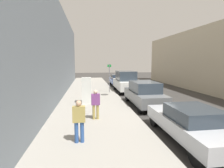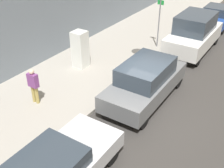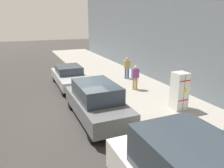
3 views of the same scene
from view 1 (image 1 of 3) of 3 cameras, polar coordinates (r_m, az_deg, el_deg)
The scene contains 12 objects.
ground_plane at distance 12.15m, azimuth 12.77°, elevation -7.73°, with size 80.00×80.00×0.00m, color #383533.
sidewalk_slab at distance 11.37m, azimuth -6.24°, elevation -8.22°, with size 4.78×44.00×0.16m, color #9E998E.
building_facade_near at distance 11.45m, azimuth -24.81°, elevation 10.66°, with size 2.28×39.60×7.83m, color slate.
discarded_refrigerator at distance 12.50m, azimuth -8.32°, elevation -2.13°, with size 0.67×0.68×1.85m.
manhole_cover at distance 15.84m, azimuth -2.47°, elevation -3.46°, with size 0.70×0.70×0.02m, color #47443F.
street_sign_post at distance 16.93m, azimuth -0.88°, elevation 2.48°, with size 0.36×0.07×2.77m.
pedestrian_walking_far at distance 6.54m, azimuth -10.73°, elevation -11.08°, with size 0.45×0.22×1.57m.
pedestrian_standing_near at distance 9.02m, azimuth -5.38°, elevation -6.09°, with size 0.44×0.22×1.53m.
parked_sedan_silver at distance 7.61m, azimuth 24.16°, elevation -11.54°, with size 1.80×4.57×1.40m.
parked_suv_gray at distance 12.47m, azimuth 10.49°, elevation -3.10°, with size 1.87×4.59×1.74m.
parked_van_white at distance 18.16m, azimuth 4.48°, elevation 0.82°, with size 1.98×4.66×2.17m.
parked_hatchback_blue at distance 23.07m, azimuth 1.77°, elevation 1.38°, with size 1.79×3.96×1.47m.
Camera 1 is at (-4.25, -10.96, 3.09)m, focal length 28.00 mm.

